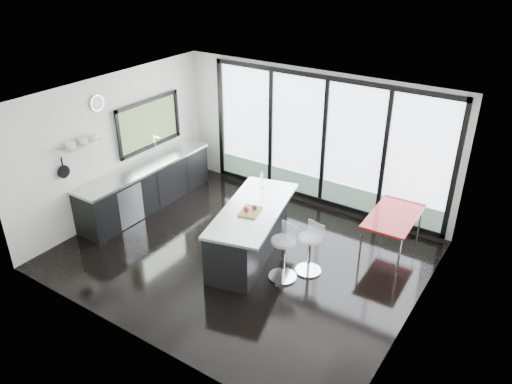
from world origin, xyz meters
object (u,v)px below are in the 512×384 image
Objects in this scene: island at (249,230)px; red_table at (391,233)px; bar_stool_near at (283,259)px; bar_stool_far at (309,254)px.

island reaches higher than red_table.
bar_stool_near is at bearing -123.74° from red_table.
bar_stool_near is at bearing -18.39° from island.
bar_stool_near is 0.47m from bar_stool_far.
bar_stool_far is (0.27, 0.39, -0.03)m from bar_stool_near.
bar_stool_near is 1.08× the size of bar_stool_far.
red_table is (2.04, 1.48, -0.12)m from island.
red_table is at bearing 68.18° from bar_stool_near.
bar_stool_near reaches higher than red_table.
island reaches higher than bar_stool_near.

